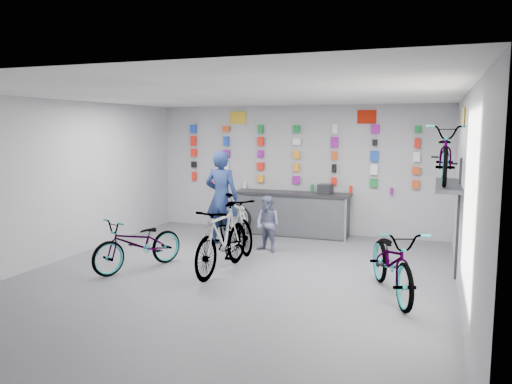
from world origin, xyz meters
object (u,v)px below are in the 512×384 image
at_px(bike_right, 393,261).
at_px(clerk, 222,198).
at_px(bike_left, 139,243).
at_px(bike_center, 222,239).
at_px(counter, 291,214).
at_px(customer, 268,224).
at_px(bike_service, 235,223).

relative_size(bike_right, clerk, 1.00).
xyz_separation_m(bike_left, bike_center, (1.44, 0.36, 0.12)).
xyz_separation_m(counter, bike_right, (2.56, -3.56, 0.04)).
relative_size(bike_right, customer, 1.78).
distance_m(counter, clerk, 1.88).
height_order(counter, bike_service, bike_service).
bearing_deg(clerk, bike_right, 150.14).
bearing_deg(bike_center, bike_left, -163.73).
bearing_deg(bike_service, bike_center, -117.87).
height_order(counter, bike_right, bike_right).
height_order(bike_right, clerk, clerk).
bearing_deg(bike_right, bike_left, 160.87).
bearing_deg(bike_right, bike_center, 154.36).
relative_size(bike_center, bike_right, 0.97).
xyz_separation_m(bike_right, customer, (-2.58, 1.89, 0.04)).
bearing_deg(clerk, bike_service, 140.90).
xyz_separation_m(counter, bike_left, (-1.74, -3.65, -0.02)).
bearing_deg(customer, bike_left, -110.07).
xyz_separation_m(bike_center, clerk, (-0.85, 1.90, 0.42)).
relative_size(bike_center, clerk, 0.97).
xyz_separation_m(bike_center, bike_service, (-0.40, 1.53, -0.02)).
height_order(bike_center, clerk, clerk).
relative_size(bike_left, customer, 1.58).
relative_size(bike_center, bike_service, 1.04).
bearing_deg(bike_right, customer, 123.50).
relative_size(bike_left, bike_service, 0.95).
relative_size(bike_left, bike_right, 0.89).
distance_m(bike_center, bike_service, 1.58).
height_order(bike_center, bike_service, bike_center).
distance_m(bike_left, bike_center, 1.49).
distance_m(bike_right, customer, 3.20).
bearing_deg(bike_service, bike_right, -71.29).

